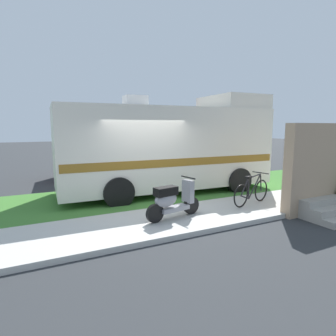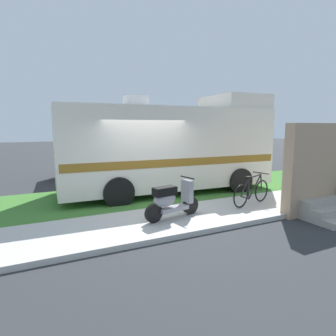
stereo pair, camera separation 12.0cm
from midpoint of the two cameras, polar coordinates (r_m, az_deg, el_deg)
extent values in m
plane|color=#2D3033|center=(7.94, -2.69, -8.45)|extent=(80.00, 80.00, 0.00)
cube|color=beige|center=(6.89, 1.24, -10.61)|extent=(24.00, 2.00, 0.12)
cube|color=#3D752D|center=(9.29, -6.30, -5.73)|extent=(24.00, 3.40, 0.08)
cube|color=silver|center=(9.63, 0.10, 4.33)|extent=(7.32, 2.68, 2.63)
cube|color=silver|center=(11.00, 13.54, 12.78)|extent=(1.89, 2.35, 0.50)
cube|color=#8C601E|center=(9.67, 0.10, 2.00)|extent=(7.17, 2.70, 0.24)
cube|color=black|center=(11.51, 16.89, 6.94)|extent=(0.16, 2.04, 0.90)
cube|color=silver|center=(9.27, -6.24, 13.37)|extent=(0.72, 0.63, 0.36)
cylinder|color=black|center=(11.81, 7.91, -0.67)|extent=(0.91, 0.32, 0.90)
cylinder|color=black|center=(9.94, 14.74, -2.59)|extent=(0.91, 0.32, 0.90)
cylinder|color=black|center=(10.31, -12.68, -2.13)|extent=(0.91, 0.32, 0.90)
cylinder|color=black|center=(8.11, -9.69, -4.92)|extent=(0.91, 0.32, 0.90)
cylinder|color=black|center=(7.12, 5.09, -7.63)|extent=(0.45, 0.18, 0.44)
cylinder|color=black|center=(6.48, -2.41, -9.26)|extent=(0.45, 0.18, 0.44)
cube|color=gray|center=(6.78, 1.53, -8.27)|extent=(0.81, 0.42, 0.10)
cube|color=black|center=(6.52, -0.16, -4.76)|extent=(0.60, 0.36, 0.20)
ellipsoid|color=gray|center=(6.57, -0.16, -6.46)|extent=(0.64, 0.40, 0.36)
cube|color=gray|center=(6.95, 4.44, -4.78)|extent=(0.20, 0.34, 0.56)
cylinder|color=black|center=(6.88, 4.48, -1.95)|extent=(0.13, 0.50, 0.04)
sphere|color=white|center=(6.92, 4.46, -3.33)|extent=(0.12, 0.12, 0.12)
torus|color=black|center=(8.68, 18.97, -4.43)|extent=(0.63, 0.20, 0.64)
torus|color=black|center=(7.86, 15.11, -5.59)|extent=(0.63, 0.20, 0.64)
cylinder|color=black|center=(8.35, 17.76, -3.62)|extent=(0.56, 0.18, 0.67)
cylinder|color=black|center=(8.11, 16.59, -4.11)|extent=(0.10, 0.06, 0.60)
cylinder|color=black|center=(8.27, 17.74, -1.64)|extent=(0.60, 0.18, 0.09)
cylinder|color=black|center=(8.03, 15.88, -5.86)|extent=(0.39, 0.13, 0.18)
cylinder|color=black|center=(7.94, 15.84, -3.81)|extent=(0.35, 0.12, 0.47)
cylinder|color=black|center=(8.60, 18.91, -2.85)|extent=(0.12, 0.06, 0.51)
cube|color=black|center=(8.02, 16.57, -1.86)|extent=(0.22, 0.15, 0.06)
cylinder|color=black|center=(8.52, 18.86, -0.97)|extent=(0.16, 0.51, 0.03)
cube|color=maroon|center=(12.97, -15.84, 2.71)|extent=(2.49, 2.22, 1.60)
cube|color=black|center=(12.93, -15.93, 4.92)|extent=(2.38, 2.23, 0.44)
cube|color=maroon|center=(13.52, -4.67, 1.55)|extent=(3.01, 2.26, 0.81)
cylinder|color=black|center=(12.06, -16.09, -1.06)|extent=(0.77, 0.29, 0.76)
cylinder|color=black|center=(14.02, -16.88, 0.20)|extent=(0.77, 0.29, 0.76)
cylinder|color=black|center=(12.74, -1.89, -0.24)|extent=(0.77, 0.29, 0.76)
cylinder|color=black|center=(14.60, -4.51, 0.86)|extent=(0.77, 0.29, 0.76)
cube|color=#B7B29E|center=(19.71, 9.57, 4.79)|extent=(2.63, 2.16, 1.60)
cube|color=black|center=(19.68, 9.61, 6.24)|extent=(2.50, 2.17, 0.44)
cube|color=#B7B29E|center=(18.32, 2.02, 3.28)|extent=(3.21, 2.17, 0.74)
cylinder|color=black|center=(20.71, 8.46, 3.05)|extent=(0.77, 0.26, 0.76)
cylinder|color=black|center=(19.05, 11.69, 2.50)|extent=(0.77, 0.26, 0.76)
cylinder|color=black|center=(19.10, -0.31, 2.69)|extent=(0.77, 0.26, 0.76)
cylinder|color=black|center=(17.28, 2.37, 2.07)|extent=(0.77, 0.26, 0.76)
cube|color=#9E998E|center=(8.18, 31.22, -8.62)|extent=(1.40, 0.96, 0.16)
cube|color=#9E998E|center=(8.22, 30.37, -7.31)|extent=(1.40, 0.64, 0.16)
cube|color=#9E998E|center=(8.27, 29.54, -6.01)|extent=(1.40, 0.32, 0.16)
cube|color=tan|center=(8.30, 28.20, -0.23)|extent=(2.00, 0.30, 2.40)
cylinder|color=brown|center=(9.66, 29.64, -5.18)|extent=(0.06, 0.06, 0.19)
cylinder|color=brown|center=(9.64, 29.69, -4.53)|extent=(0.03, 0.03, 0.04)
cylinder|color=black|center=(9.64, 29.70, -4.39)|extent=(0.03, 0.03, 0.01)
cylinder|color=navy|center=(9.18, 26.86, -5.67)|extent=(0.06, 0.06, 0.19)
cylinder|color=navy|center=(9.15, 26.91, -4.99)|extent=(0.03, 0.03, 0.04)
cylinder|color=black|center=(9.15, 26.92, -4.85)|extent=(0.03, 0.03, 0.01)
camera|label=1|loc=(0.06, -89.58, 0.06)|focal=29.78mm
camera|label=2|loc=(0.06, 90.42, -0.06)|focal=29.78mm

